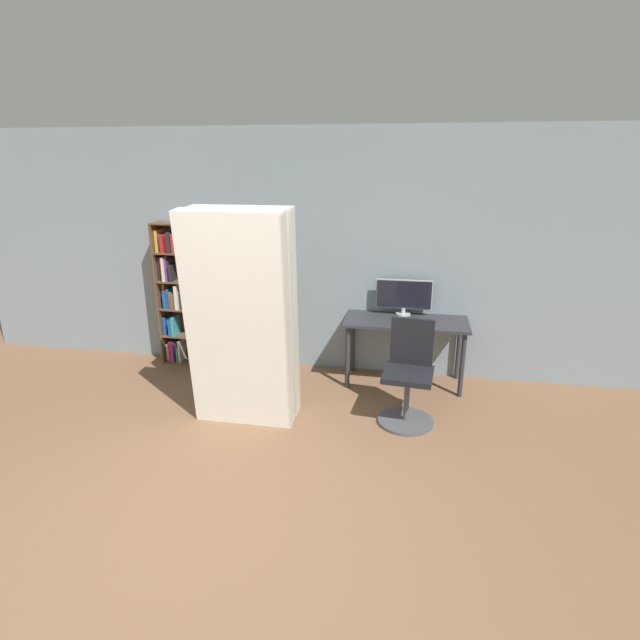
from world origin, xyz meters
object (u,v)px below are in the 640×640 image
at_px(monitor, 404,296).
at_px(mattress_far, 248,315).
at_px(mattress_near, 238,324).
at_px(bookshelf, 182,294).
at_px(office_chair, 408,381).

bearing_deg(monitor, mattress_far, -141.70).
relative_size(mattress_near, mattress_far, 1.00).
bearing_deg(mattress_far, bookshelf, 137.08).
height_order(mattress_near, mattress_far, same).
relative_size(office_chair, mattress_far, 0.49).
xyz_separation_m(bookshelf, mattress_far, (1.18, -1.09, 0.15)).
height_order(monitor, mattress_near, mattress_near).
height_order(bookshelf, mattress_near, mattress_near).
distance_m(office_chair, mattress_near, 1.65).
bearing_deg(mattress_near, mattress_far, 90.00).
xyz_separation_m(bookshelf, mattress_near, (1.18, -1.36, 0.15)).
bearing_deg(mattress_near, monitor, 44.44).
distance_m(bookshelf, mattress_far, 1.61).
height_order(office_chair, bookshelf, bookshelf).
relative_size(office_chair, mattress_near, 0.49).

